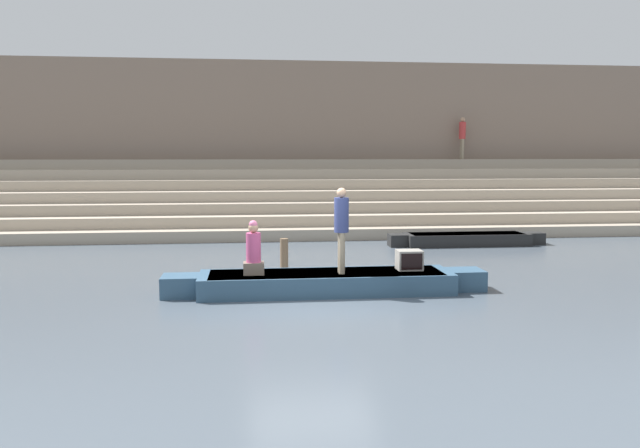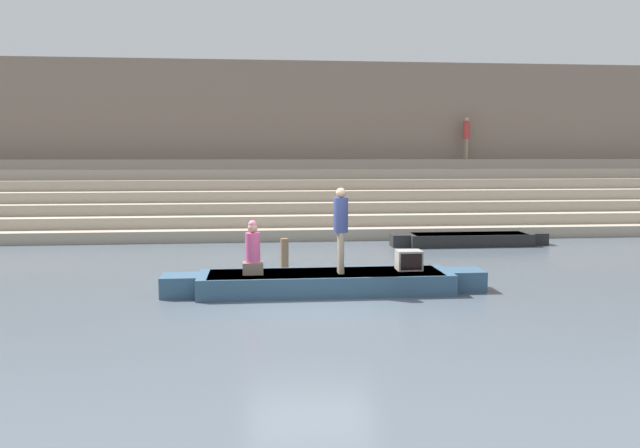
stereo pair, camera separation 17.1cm
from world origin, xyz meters
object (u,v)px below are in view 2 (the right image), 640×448
object	(u,v)px
rowboat_main	(326,282)
moored_boat_shore	(469,239)
mooring_post	(285,257)
person_rowing	(253,252)
person_on_steps	(466,134)
person_standing	(341,223)
tv_set	(409,260)

from	to	relation	value
rowboat_main	moored_boat_shore	distance (m)	8.34
moored_boat_shore	mooring_post	distance (m)	7.58
person_rowing	mooring_post	distance (m)	2.16
person_rowing	person_on_steps	bearing A→B (deg)	55.03
rowboat_main	person_standing	bearing A→B (deg)	-19.35
person_on_steps	moored_boat_shore	bearing A→B (deg)	5.91
person_standing	person_rowing	distance (m)	1.93
rowboat_main	mooring_post	distance (m)	2.12
person_on_steps	rowboat_main	bearing A→B (deg)	-6.51
person_standing	rowboat_main	bearing A→B (deg)	167.62
person_rowing	moored_boat_shore	distance (m)	9.44
tv_set	person_on_steps	size ratio (longest dim) A/B	0.30
tv_set	person_on_steps	bearing A→B (deg)	63.38
tv_set	person_on_steps	distance (m)	14.34
person_standing	person_rowing	bearing A→B (deg)	-176.49
rowboat_main	person_on_steps	xyz separation A→B (m)	(7.40, 12.96, 3.53)
rowboat_main	person_rowing	bearing A→B (deg)	179.86
mooring_post	person_on_steps	bearing A→B (deg)	53.35
tv_set	rowboat_main	bearing A→B (deg)	-179.55
person_rowing	mooring_post	world-z (taller)	person_rowing
mooring_post	person_on_steps	size ratio (longest dim) A/B	0.51
person_standing	mooring_post	distance (m)	2.55
moored_boat_shore	mooring_post	world-z (taller)	mooring_post
rowboat_main	mooring_post	world-z (taller)	mooring_post
person_standing	person_on_steps	distance (m)	15.03
person_standing	person_on_steps	bearing A→B (deg)	67.34
rowboat_main	tv_set	bearing A→B (deg)	2.50
person_rowing	person_on_steps	distance (m)	16.01
tv_set	person_on_steps	xyz separation A→B (m)	(5.57, 12.84, 3.11)
person_standing	mooring_post	xyz separation A→B (m)	(-1.09, 2.06, -1.04)
rowboat_main	tv_set	world-z (taller)	tv_set
tv_set	moored_boat_shore	size ratio (longest dim) A/B	0.10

